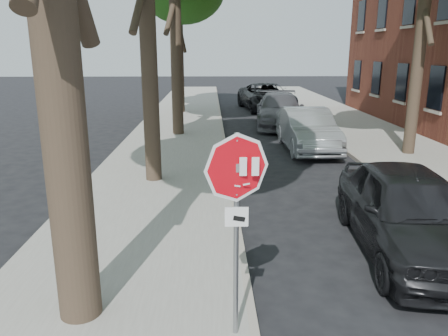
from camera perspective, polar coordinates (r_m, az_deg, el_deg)
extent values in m
cube|color=gray|center=(17.29, -6.76, 3.11)|extent=(4.00, 55.00, 0.12)
cube|color=gray|center=(18.59, 20.37, 3.11)|extent=(4.00, 55.00, 0.12)
cube|color=#9E9384|center=(17.23, 0.06, 3.19)|extent=(0.12, 55.00, 0.13)
cube|color=#9E9384|center=(17.92, 14.28, 3.18)|extent=(0.12, 55.00, 0.13)
cylinder|color=gray|center=(5.34, 1.60, -9.24)|extent=(0.06, 0.06, 2.60)
cube|color=#99999E|center=(5.00, 1.69, 0.05)|extent=(0.05, 0.06, 0.10)
cylinder|color=#99999E|center=(5.00, 1.70, 0.05)|extent=(0.76, 0.32, 0.82)
cylinder|color=white|center=(4.99, 1.70, 0.00)|extent=(0.76, 0.32, 0.82)
cylinder|color=red|center=(4.98, 1.71, -0.01)|extent=(0.68, 0.29, 0.74)
cube|color=white|center=(4.96, -0.70, 0.16)|extent=(0.08, 0.00, 0.22)
cube|color=white|center=(4.96, 0.91, 0.17)|extent=(0.08, 0.00, 0.22)
cube|color=white|center=(4.97, 2.52, 0.18)|extent=(0.08, 0.00, 0.22)
cube|color=white|center=(4.98, 4.13, 0.20)|extent=(0.08, 0.00, 0.22)
cube|color=silver|center=(5.02, 0.45, -2.16)|extent=(0.08, 0.00, 0.03)
cube|color=silver|center=(5.03, 1.70, -2.36)|extent=(0.08, 0.00, 0.03)
cube|color=silver|center=(5.03, 2.95, -2.13)|extent=(0.08, 0.00, 0.03)
cube|color=white|center=(5.18, 1.65, -6.39)|extent=(0.28, 0.02, 0.24)
cube|color=black|center=(5.18, 1.99, -6.64)|extent=(0.15, 0.00, 0.08)
cylinder|color=black|center=(12.03, -10.11, 20.85)|extent=(0.44, 0.44, 9.50)
cylinder|color=black|center=(18.97, -6.41, 19.54)|extent=(0.48, 0.48, 10.00)
cylinder|color=black|center=(25.93, -5.83, 17.23)|extent=(0.40, 0.40, 9.00)
cylinder|color=black|center=(16.45, 24.55, 17.29)|extent=(0.40, 0.40, 9.00)
imported|color=black|center=(8.67, 22.95, -5.16)|extent=(2.26, 4.81, 1.59)
imported|color=gray|center=(16.57, 10.80, 4.93)|extent=(1.67, 4.70, 1.54)
imported|color=#535257|center=(21.77, 7.27, 7.52)|extent=(2.79, 5.70, 1.60)
imported|color=black|center=(27.71, 5.56, 9.24)|extent=(3.47, 6.25, 1.65)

